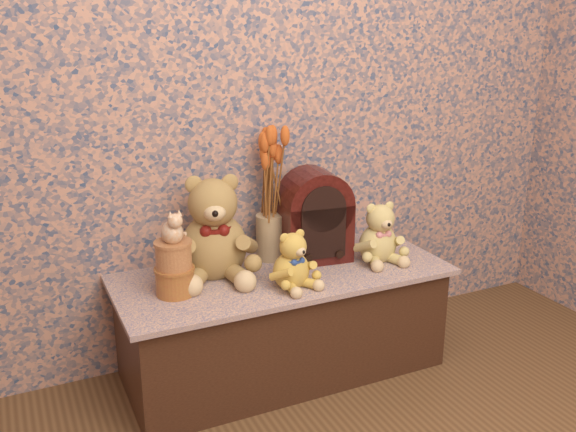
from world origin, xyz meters
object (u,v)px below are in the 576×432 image
object	(u,v)px
teddy_small	(378,229)
cat_figurine	(172,225)
teddy_large	(213,222)
biscuit_tin_lower	(175,281)
teddy_medium	(291,257)
cathedral_radio	(315,215)
ceramic_vase	(270,237)

from	to	relation	value
teddy_small	cat_figurine	distance (m)	0.84
teddy_large	teddy_small	distance (m)	0.66
teddy_large	biscuit_tin_lower	size ratio (longest dim) A/B	3.10
teddy_small	teddy_large	bearing A→B (deg)	171.45
cat_figurine	teddy_medium	bearing A→B (deg)	-23.86
cathedral_radio	cat_figurine	bearing A→B (deg)	-163.38
cathedral_radio	biscuit_tin_lower	distance (m)	0.63
teddy_large	cathedral_radio	world-z (taller)	teddy_large
teddy_medium	ceramic_vase	distance (m)	0.29
ceramic_vase	cat_figurine	world-z (taller)	cat_figurine
biscuit_tin_lower	cat_figurine	distance (m)	0.21
teddy_large	cat_figurine	xyz separation A→B (m)	(-0.19, -0.12, 0.05)
cathedral_radio	ceramic_vase	xyz separation A→B (m)	(-0.17, 0.07, -0.09)
biscuit_tin_lower	teddy_medium	bearing A→B (deg)	-14.80
teddy_small	cathedral_radio	size ratio (longest dim) A/B	0.71
ceramic_vase	biscuit_tin_lower	bearing A→B (deg)	-158.22
teddy_medium	cat_figurine	size ratio (longest dim) A/B	1.83
teddy_medium	biscuit_tin_lower	distance (m)	0.42
teddy_small	cathedral_radio	bearing A→B (deg)	153.90
teddy_large	ceramic_vase	world-z (taller)	teddy_large
biscuit_tin_lower	teddy_small	bearing A→B (deg)	-1.51
teddy_medium	teddy_large	bearing A→B (deg)	120.65
cathedral_radio	teddy_small	bearing A→B (deg)	-22.92
teddy_large	ceramic_vase	bearing A→B (deg)	27.24
cathedral_radio	cat_figurine	size ratio (longest dim) A/B	2.98
teddy_large	cat_figurine	distance (m)	0.22
cathedral_radio	cat_figurine	world-z (taller)	cathedral_radio
teddy_medium	cathedral_radio	size ratio (longest dim) A/B	0.61
cathedral_radio	cat_figurine	distance (m)	0.62
teddy_small	cathedral_radio	world-z (taller)	cathedral_radio
teddy_large	ceramic_vase	xyz separation A→B (m)	(0.25, 0.06, -0.12)
ceramic_vase	teddy_large	bearing A→B (deg)	-166.94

